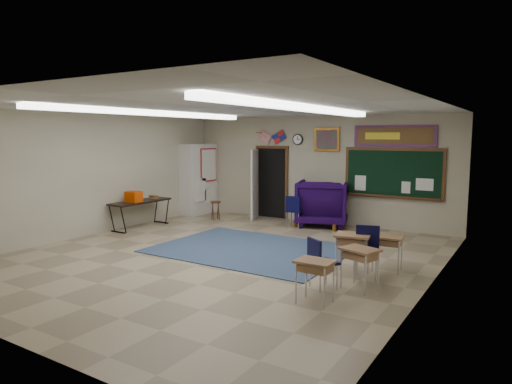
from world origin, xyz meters
The scene contains 24 objects.
floor centered at (0.00, 0.00, 0.00)m, with size 9.00×9.00×0.00m, color gray.
back_wall centered at (0.00, 4.50, 1.50)m, with size 8.00×0.04×3.00m, color #B5AF93.
left_wall centered at (-4.00, 0.00, 1.50)m, with size 0.04×9.00×3.00m, color #B5AF93.
right_wall centered at (4.00, 0.00, 1.50)m, with size 0.04×9.00×3.00m, color #B5AF93.
ceiling centered at (0.00, 0.00, 3.00)m, with size 8.00×9.00×0.04m, color silver.
area_rug centered at (0.20, 0.80, 0.01)m, with size 4.00×3.00×0.02m, color #31425D.
fluorescent_strips centered at (0.00, 0.00, 2.94)m, with size 3.86×6.00×0.10m, color white, non-canonical shape.
doorway centered at (-1.50, 4.35, 1.06)m, with size 1.10×0.89×2.16m.
chalkboard centered at (2.20, 4.46, 1.46)m, with size 2.55×0.14×1.30m.
bulletin_board centered at (2.20, 4.47, 2.45)m, with size 2.10×0.05×0.55m.
framed_art_print centered at (0.35, 4.47, 2.35)m, with size 0.75×0.05×0.65m.
wall_clock centered at (-0.55, 4.47, 2.35)m, with size 0.32×0.05×0.32m.
wall_flags centered at (-1.40, 4.44, 2.48)m, with size 1.16×0.06×0.70m, color red, non-canonical shape.
storage_cabinet centered at (-3.71, 3.85, 1.10)m, with size 0.59×1.25×2.20m.
wingback_armchair centered at (0.41, 4.11, 0.63)m, with size 1.34×1.38×1.25m, color black.
student_chair_reading centered at (-0.09, 3.44, 0.44)m, with size 0.44×0.44×0.87m, color black, non-canonical shape.
student_chair_desk_a centered at (2.56, -0.73, 0.42)m, with size 0.42×0.42×0.83m, color black, non-canonical shape.
student_chair_desk_b centered at (2.98, 0.16, 0.45)m, with size 0.45×0.45×0.90m, color black, non-canonical shape.
student_desk_front_left centered at (2.69, 0.26, 0.41)m, with size 0.68×0.55×0.73m.
student_desk_front_right centered at (3.16, 0.79, 0.36)m, with size 0.58×0.45×0.65m.
student_desk_back_left centered at (2.72, -1.39, 0.36)m, with size 0.55×0.41×0.65m.
student_desk_back_right centered at (3.07, -0.46, 0.38)m, with size 0.66×0.57×0.68m.
folding_table centered at (-3.61, 1.24, 0.40)m, with size 0.61×1.77×1.01m.
wooden_stool centered at (-2.61, 3.25, 0.28)m, with size 0.31×0.31×0.54m.
Camera 1 is at (5.42, -7.34, 2.45)m, focal length 32.00 mm.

